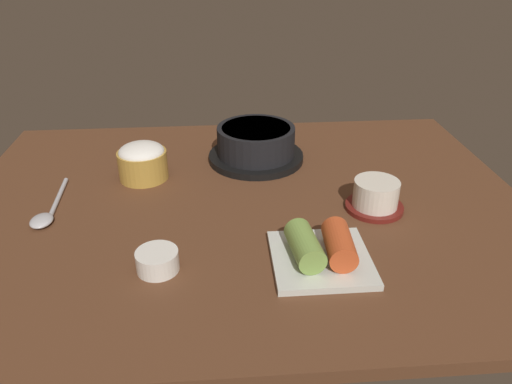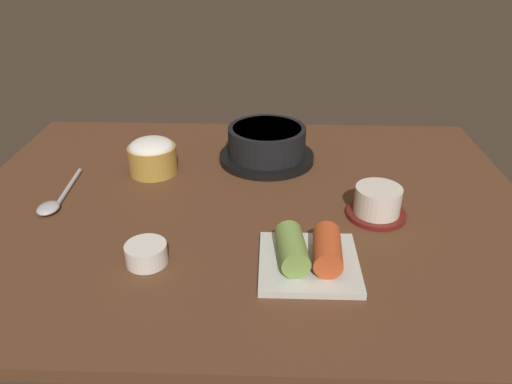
# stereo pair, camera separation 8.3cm
# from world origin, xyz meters

# --- Properties ---
(dining_table) EXTENTS (1.00, 0.76, 0.02)m
(dining_table) POSITION_xyz_m (0.00, 0.00, 0.01)
(dining_table) COLOR #56331E
(dining_table) RESTS_ON ground
(stone_pot) EXTENTS (0.19, 0.19, 0.07)m
(stone_pot) POSITION_xyz_m (0.04, 0.17, 0.06)
(stone_pot) COLOR black
(stone_pot) RESTS_ON dining_table
(rice_bowl) EXTENTS (0.09, 0.09, 0.07)m
(rice_bowl) POSITION_xyz_m (-0.19, 0.11, 0.06)
(rice_bowl) COLOR #B78C38
(rice_bowl) RESTS_ON dining_table
(tea_cup_with_saucer) EXTENTS (0.10, 0.10, 0.05)m
(tea_cup_with_saucer) POSITION_xyz_m (0.22, -0.04, 0.05)
(tea_cup_with_saucer) COLOR maroon
(tea_cup_with_saucer) RESTS_ON dining_table
(kimchi_plate) EXTENTS (0.14, 0.14, 0.05)m
(kimchi_plate) POSITION_xyz_m (0.10, -0.18, 0.04)
(kimchi_plate) COLOR silver
(kimchi_plate) RESTS_ON dining_table
(side_bowl_near) EXTENTS (0.06, 0.06, 0.03)m
(side_bowl_near) POSITION_xyz_m (-0.13, -0.18, 0.04)
(side_bowl_near) COLOR white
(side_bowl_near) RESTS_ON dining_table
(spoon) EXTENTS (0.04, 0.18, 0.01)m
(spoon) POSITION_xyz_m (-0.33, -0.02, 0.03)
(spoon) COLOR #B7B7BC
(spoon) RESTS_ON dining_table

